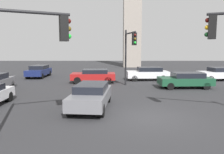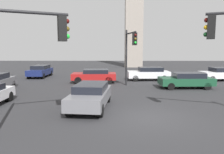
% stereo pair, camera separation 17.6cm
% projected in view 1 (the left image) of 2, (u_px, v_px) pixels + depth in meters
% --- Properties ---
extents(ground_plane, '(107.65, 107.65, 0.00)m').
position_uv_depth(ground_plane, '(149.00, 118.00, 10.49)').
color(ground_plane, '#2D2D30').
extents(traffic_light_0, '(0.80, 2.72, 5.05)m').
position_uv_depth(traffic_light_0, '(130.00, 47.00, 18.53)').
color(traffic_light_0, black).
rests_on(traffic_light_0, ground_plane).
extents(traffic_light_1, '(2.80, 1.43, 4.82)m').
position_uv_depth(traffic_light_1, '(30.00, 45.00, 8.11)').
color(traffic_light_1, black).
rests_on(traffic_light_1, ground_plane).
extents(car_0, '(4.49, 2.05, 1.34)m').
position_uv_depth(car_0, '(186.00, 80.00, 18.49)').
color(car_0, '#19472D').
rests_on(car_0, ground_plane).
extents(car_1, '(1.88, 4.40, 1.41)m').
position_uv_depth(car_1, '(39.00, 71.00, 25.81)').
color(car_1, navy).
rests_on(car_1, ground_plane).
extents(car_2, '(4.38, 2.13, 1.34)m').
position_uv_depth(car_2, '(94.00, 75.00, 21.50)').
color(car_2, maroon).
rests_on(car_2, ground_plane).
extents(car_3, '(4.43, 2.33, 1.40)m').
position_uv_depth(car_3, '(220.00, 74.00, 23.14)').
color(car_3, silver).
rests_on(car_3, ground_plane).
extents(car_4, '(2.23, 4.66, 1.37)m').
position_uv_depth(car_4, '(92.00, 95.00, 12.12)').
color(car_4, slate).
rests_on(car_4, ground_plane).
extents(car_7, '(4.46, 1.97, 1.42)m').
position_uv_depth(car_7, '(148.00, 73.00, 23.21)').
color(car_7, silver).
rests_on(car_7, ground_plane).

